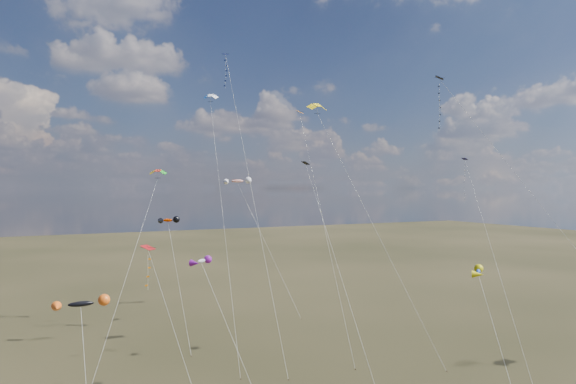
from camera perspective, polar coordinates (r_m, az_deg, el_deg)
name	(u,v)px	position (r m, az deg, el deg)	size (l,w,h in m)	color
diamond_black_high	(452,117)	(60.86, 17.77, 7.90)	(11.90, 21.51, 32.21)	black
diamond_navy_tall	(229,88)	(72.83, -6.55, 11.37)	(2.04, 23.41, 38.64)	#0C0B49
diamond_black_mid	(326,228)	(53.40, 4.23, -4.00)	(0.80, 14.95, 22.42)	black
diamond_red_low	(150,273)	(49.90, -15.07, -8.65)	(3.83, 8.30, 14.10)	#B01214
diamond_navy_right	(467,188)	(70.52, 19.31, 0.41)	(9.34, 18.06, 23.44)	#100C54
diamond_orange_center	(313,175)	(66.99, 2.81, 1.94)	(3.49, 18.74, 30.39)	orange
parafoil_yellow	(318,106)	(63.98, 3.35, 9.50)	(8.94, 14.75, 30.31)	yellow
parafoil_blue_white	(211,97)	(75.17, -8.59, 10.36)	(5.25, 23.18, 33.28)	#0C4EB3
parafoil_tricolor	(157,172)	(64.71, -14.31, 2.18)	(10.96, 15.88, 22.09)	gold
novelty_black_orange	(81,304)	(41.29, -22.03, -11.49)	(3.61, 6.47, 11.44)	black
novelty_orange_black	(168,221)	(72.59, -13.20, -3.11)	(2.82, 13.95, 15.57)	#D33300
novelty_white_purple	(202,262)	(49.68, -9.56, -7.63)	(4.41, 8.39, 12.93)	silver
novelty_redwhite_stripe	(238,181)	(84.74, -5.63, 1.19)	(7.55, 13.33, 21.25)	red
novelty_blue_yellow	(478,272)	(50.01, 20.40, -8.33)	(4.54, 9.24, 12.35)	blue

